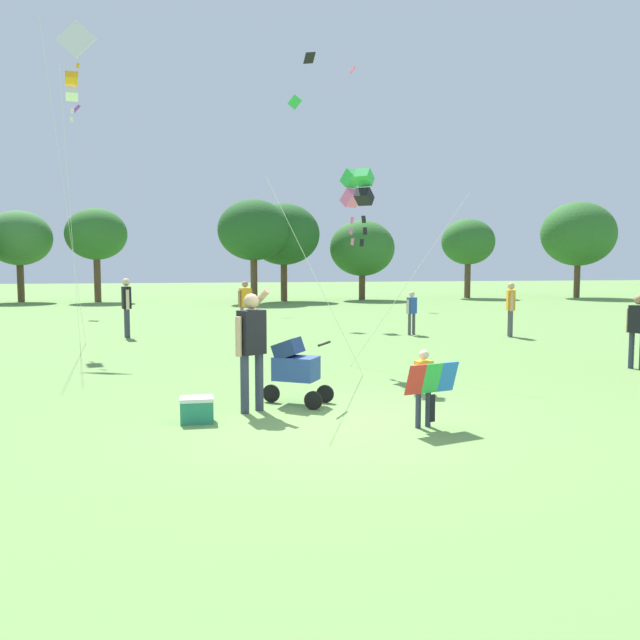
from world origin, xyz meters
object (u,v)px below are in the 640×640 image
stroller (295,365)px  person_back_turned (127,303)px  kite_blue_high (352,189)px  person_red_shirt (245,302)px  person_couple_left (412,309)px  kite_adult_black (364,188)px  child_with_butterfly_kite (425,381)px  person_kid_running (638,326)px  cooler_box (197,410)px  person_adult_flyer (251,341)px  person_sitting_far (511,305)px  kite_green_novelty (72,88)px  kite_orange_delta (75,48)px

stroller → person_back_turned: bearing=109.4°
kite_blue_high → person_red_shirt: kite_blue_high is taller
person_red_shirt → person_couple_left: bearing=-22.5°
kite_adult_black → kite_blue_high: kite_blue_high is taller
child_with_butterfly_kite → person_kid_running: person_kid_running is taller
child_with_butterfly_kite → cooler_box: (-2.95, 0.86, -0.44)m
kite_blue_high → cooler_box: bearing=-126.8°
kite_blue_high → person_adult_flyer: bearing=-122.4°
stroller → person_red_shirt: (0.07, 10.80, 0.32)m
stroller → person_sitting_far: person_sitting_far is taller
stroller → kite_adult_black: 4.12m
child_with_butterfly_kite → person_couple_left: person_couple_left is taller
kite_adult_black → kite_blue_high: (0.02, 1.05, 0.10)m
kite_green_novelty → kite_blue_high: kite_green_novelty is taller
cooler_box → kite_blue_high: bearing=53.2°
person_adult_flyer → person_back_turned: 10.43m
person_sitting_far → kite_adult_black: bearing=-136.9°
kite_orange_delta → person_back_turned: kite_orange_delta is taller
person_adult_flyer → kite_orange_delta: size_ratio=0.22×
person_couple_left → person_back_turned: person_back_turned is taller
person_red_shirt → person_back_turned: 3.66m
child_with_butterfly_kite → person_red_shirt: size_ratio=0.66×
kite_adult_black → kite_green_novelty: size_ratio=0.55×
child_with_butterfly_kite → person_adult_flyer: 2.59m
person_adult_flyer → kite_green_novelty: bearing=112.9°
kite_orange_delta → kite_blue_high: bearing=-39.2°
kite_green_novelty → person_couple_left: kite_green_novelty is taller
kite_blue_high → person_red_shirt: size_ratio=2.58×
person_couple_left → person_kid_running: person_kid_running is taller
person_adult_flyer → kite_adult_black: (2.37, 2.71, 2.52)m
child_with_butterfly_kite → kite_green_novelty: size_ratio=0.14×
person_adult_flyer → person_red_shirt: 11.21m
person_back_turned → cooler_box: (1.93, -10.56, -0.83)m
kite_green_novelty → person_back_turned: (1.16, 0.90, -5.73)m
person_adult_flyer → person_back_turned: person_adult_flyer is taller
kite_adult_black → person_back_turned: kite_adult_black is taller
cooler_box → child_with_butterfly_kite: bearing=-16.3°
kite_orange_delta → person_sitting_far: kite_orange_delta is taller
kite_orange_delta → person_couple_left: 11.50m
kite_orange_delta → person_red_shirt: (4.44, 2.48, -6.67)m
person_red_shirt → cooler_box: bearing=-97.6°
child_with_butterfly_kite → person_red_shirt: (-1.40, 12.54, 0.31)m
person_couple_left → cooler_box: size_ratio=2.90×
kite_blue_high → person_kid_running: 6.44m
kite_adult_black → person_couple_left: kite_adult_black is taller
person_couple_left → cooler_box: bearing=-123.2°
child_with_butterfly_kite → person_kid_running: (5.86, 3.70, 0.27)m
kite_orange_delta → person_red_shirt: bearing=29.2°
person_adult_flyer → person_back_turned: bearing=105.1°
person_adult_flyer → person_red_shirt: (0.76, 11.18, -0.11)m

